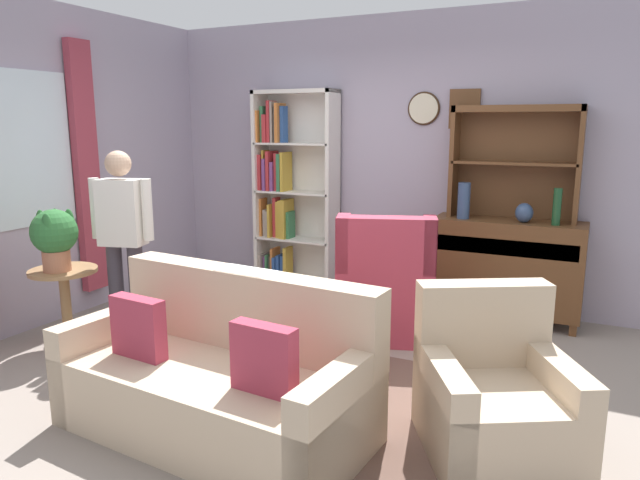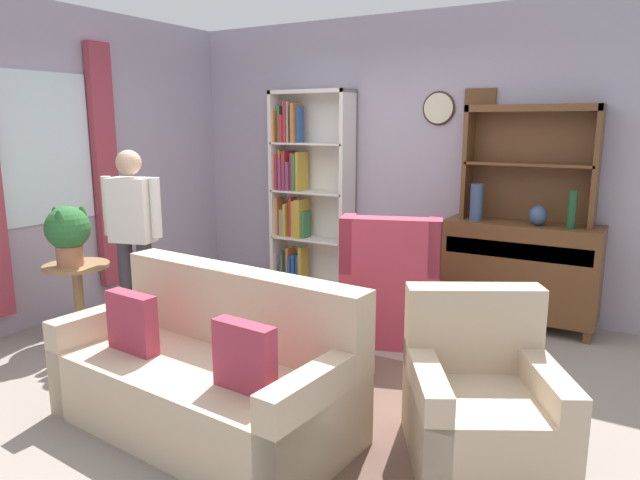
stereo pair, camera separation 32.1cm
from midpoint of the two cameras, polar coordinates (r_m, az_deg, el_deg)
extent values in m
cube|color=gray|center=(4.28, -0.38, -13.03)|extent=(5.40, 4.60, 0.02)
cube|color=#A399AD|center=(5.84, 10.50, 7.68)|extent=(5.00, 0.06, 2.80)
cylinder|color=beige|center=(5.70, 13.27, 12.55)|extent=(0.28, 0.03, 0.28)
torus|color=#382314|center=(5.70, 13.27, 12.55)|extent=(0.31, 0.02, 0.31)
cube|color=brown|center=(5.59, 17.14, 12.28)|extent=(0.28, 0.03, 0.36)
cube|color=#A399AD|center=(5.65, -23.18, 6.83)|extent=(0.06, 4.20, 2.80)
cube|color=silver|center=(5.54, -24.04, 8.25)|extent=(0.02, 0.90, 1.30)
cube|color=#9E3847|center=(5.87, -18.98, 6.78)|extent=(0.08, 0.24, 2.30)
cube|color=brown|center=(3.95, -0.11, -15.02)|extent=(2.46, 1.74, 0.01)
cube|color=silver|center=(6.35, -2.72, 4.98)|extent=(0.04, 0.30, 2.10)
cube|color=silver|center=(5.92, 4.28, 4.49)|extent=(0.04, 0.30, 2.10)
cube|color=silver|center=(6.09, 0.68, 14.42)|extent=(0.90, 0.30, 0.04)
cube|color=silver|center=(6.33, 0.64, -4.55)|extent=(0.90, 0.30, 0.04)
cube|color=silver|center=(6.25, 1.32, 4.89)|extent=(0.90, 0.01, 2.10)
cube|color=silver|center=(6.20, 0.65, 0.12)|extent=(0.86, 0.30, 0.02)
cube|color=gray|center=(6.46, -2.46, -2.54)|extent=(0.04, 0.24, 0.31)
cube|color=#723F7F|center=(6.44, -2.13, -2.70)|extent=(0.04, 0.15, 0.28)
cube|color=#337247|center=(6.42, -1.87, -2.62)|extent=(0.02, 0.22, 0.31)
cube|color=#3F3833|center=(6.41, -1.66, -2.72)|extent=(0.02, 0.16, 0.29)
cube|color=#CC7233|center=(6.38, -1.44, -2.38)|extent=(0.03, 0.18, 0.38)
cube|color=#284C8C|center=(6.38, -1.20, -2.81)|extent=(0.03, 0.21, 0.29)
cube|color=#284C8C|center=(6.35, -0.91, -2.76)|extent=(0.04, 0.17, 0.31)
cube|color=#284C8C|center=(6.33, -0.57, -2.82)|extent=(0.03, 0.13, 0.31)
cube|color=gold|center=(6.30, -0.21, -2.47)|extent=(0.04, 0.16, 0.40)
cube|color=silver|center=(6.12, 0.66, 4.75)|extent=(0.86, 0.30, 0.02)
cube|color=#CC7233|center=(6.35, -2.55, 2.35)|extent=(0.03, 0.14, 0.41)
cube|color=gray|center=(6.34, -2.21, 1.79)|extent=(0.04, 0.11, 0.29)
cube|color=gray|center=(6.32, -1.91, 1.70)|extent=(0.04, 0.16, 0.28)
cube|color=gold|center=(6.29, -1.62, 2.02)|extent=(0.03, 0.21, 0.36)
cube|color=#B22D33|center=(6.26, -1.27, 2.31)|extent=(0.04, 0.11, 0.43)
cube|color=gold|center=(6.24, -0.91, 2.10)|extent=(0.03, 0.15, 0.39)
cube|color=gold|center=(6.22, -0.58, 2.15)|extent=(0.03, 0.20, 0.41)
cube|color=gold|center=(6.20, -0.23, 2.15)|extent=(0.04, 0.23, 0.41)
cube|color=#337247|center=(6.19, 0.09, 1.53)|extent=(0.03, 0.15, 0.29)
cube|color=silver|center=(6.09, 0.67, 9.48)|extent=(0.86, 0.30, 0.02)
cube|color=#B22D33|center=(6.29, -2.54, 6.74)|extent=(0.04, 0.17, 0.38)
cube|color=gold|center=(6.27, -2.28, 6.93)|extent=(0.02, 0.13, 0.42)
cube|color=#723F7F|center=(6.25, -1.99, 6.53)|extent=(0.04, 0.24, 0.34)
cube|color=#B22D33|center=(6.23, -1.65, 6.88)|extent=(0.04, 0.22, 0.42)
cube|color=#723F7F|center=(6.21, -1.32, 6.35)|extent=(0.03, 0.21, 0.30)
cube|color=#B22D33|center=(6.19, -1.01, 6.75)|extent=(0.04, 0.15, 0.40)
cube|color=#337247|center=(6.16, -0.64, 6.71)|extent=(0.04, 0.21, 0.39)
cube|color=gold|center=(6.14, -0.29, 6.78)|extent=(0.03, 0.22, 0.41)
cube|color=#CC7233|center=(6.27, -2.64, 11.13)|extent=(0.02, 0.21, 0.33)
cube|color=#337247|center=(6.25, -2.35, 11.33)|extent=(0.03, 0.13, 0.37)
cube|color=#B22D33|center=(6.23, -2.00, 10.94)|extent=(0.04, 0.19, 0.29)
cube|color=#B22D33|center=(6.21, -1.66, 11.59)|extent=(0.03, 0.17, 0.43)
cube|color=gray|center=(6.19, -1.38, 11.55)|extent=(0.03, 0.15, 0.42)
cube|color=#3F3833|center=(6.17, -1.11, 11.33)|extent=(0.03, 0.13, 0.37)
cube|color=#CC7233|center=(6.15, -0.81, 11.47)|extent=(0.03, 0.19, 0.40)
cube|color=#284C8C|center=(6.13, -0.46, 11.34)|extent=(0.04, 0.10, 0.37)
cube|color=brown|center=(5.42, 20.74, -2.70)|extent=(1.30, 0.45, 0.82)
cube|color=brown|center=(5.51, 13.88, -7.04)|extent=(0.06, 0.06, 0.10)
cube|color=brown|center=(5.32, 26.48, -8.61)|extent=(0.06, 0.06, 0.10)
cube|color=brown|center=(5.83, 14.89, -6.06)|extent=(0.06, 0.06, 0.10)
cube|color=brown|center=(5.65, 26.76, -7.49)|extent=(0.06, 0.06, 0.10)
cube|color=#492C18|center=(5.16, 20.47, -1.02)|extent=(1.20, 0.01, 0.14)
cube|color=brown|center=(5.47, 16.07, 7.40)|extent=(0.04, 0.26, 1.00)
cube|color=brown|center=(5.30, 27.26, 6.46)|extent=(0.04, 0.26, 1.00)
cube|color=brown|center=(5.35, 21.96, 11.98)|extent=(1.10, 0.26, 0.06)
cube|color=brown|center=(5.36, 21.58, 6.97)|extent=(1.06, 0.26, 0.02)
cube|color=brown|center=(5.48, 21.79, 7.04)|extent=(1.10, 0.01, 1.00)
cylinder|color=#33476B|center=(5.31, 16.88, 3.58)|extent=(0.11, 0.11, 0.32)
ellipsoid|color=#33476B|center=(5.24, 22.39, 2.25)|extent=(0.15, 0.15, 0.17)
cylinder|color=#194223|center=(5.18, 25.25, 2.73)|extent=(0.07, 0.07, 0.32)
cube|color=#C6AD8E|center=(3.52, -8.87, -14.94)|extent=(1.86, 0.99, 0.42)
cube|color=#C6AD8E|center=(3.57, -5.47, -6.65)|extent=(1.81, 0.34, 0.48)
cube|color=#C6AD8E|center=(4.06, -17.55, -10.28)|extent=(0.21, 0.86, 0.60)
cube|color=#C6AD8E|center=(3.02, 3.09, -17.62)|extent=(0.21, 0.86, 0.60)
cube|color=#A33347|center=(3.60, -15.63, -7.87)|extent=(0.37, 0.13, 0.36)
cube|color=#A33347|center=(3.00, -4.39, -11.46)|extent=(0.37, 0.13, 0.36)
cube|color=white|center=(3.50, -5.54, -2.88)|extent=(0.37, 0.21, 0.00)
cube|color=#C6AD8E|center=(3.35, 18.53, -17.09)|extent=(1.04, 1.05, 0.40)
cube|color=#C6AD8E|center=(3.43, 17.52, -8.25)|extent=(0.74, 0.53, 0.48)
cube|color=#C6AD8E|center=(3.24, 13.24, -16.31)|extent=(0.51, 0.75, 0.55)
cube|color=#C6AD8E|center=(3.41, 23.68, -15.48)|extent=(0.51, 0.75, 0.55)
cube|color=#A33347|center=(4.98, 8.95, -6.88)|extent=(0.99, 1.01, 0.42)
cube|color=#A33347|center=(4.55, 8.95, -1.77)|extent=(0.80, 0.44, 0.63)
cube|color=#A33347|center=(4.57, 13.27, -0.68)|extent=(0.18, 0.30, 0.44)
cube|color=#A33347|center=(4.60, 4.78, -0.33)|extent=(0.18, 0.30, 0.44)
cylinder|color=#997047|center=(5.07, -21.28, -2.42)|extent=(0.52, 0.52, 0.03)
cylinder|color=#997047|center=(5.15, -21.02, -5.84)|extent=(0.08, 0.08, 0.60)
cylinder|color=#997047|center=(5.24, -20.80, -8.84)|extent=(0.36, 0.36, 0.03)
cylinder|color=#AD6B4C|center=(5.01, -21.79, -1.48)|extent=(0.21, 0.21, 0.17)
sphere|color=#2D6B33|center=(4.96, -21.99, 1.08)|extent=(0.35, 0.35, 0.35)
ellipsoid|color=#2D6B33|center=(5.00, -20.70, 1.73)|extent=(0.10, 0.06, 0.25)
ellipsoid|color=#2D6B33|center=(4.84, -22.58, 1.30)|extent=(0.10, 0.06, 0.25)
ellipsoid|color=#2D6B33|center=(5.08, -21.78, 1.79)|extent=(0.10, 0.06, 0.25)
ellipsoid|color=#2D6B33|center=(5.05, -22.98, 1.65)|extent=(0.10, 0.06, 0.25)
cylinder|color=gray|center=(4.92, -17.58, -9.57)|extent=(0.12, 0.12, 0.09)
sphere|color=#235B2D|center=(4.88, -17.67, -8.17)|extent=(0.20, 0.20, 0.20)
ellipsoid|color=#235B2D|center=(4.93, -17.61, -7.64)|extent=(0.06, 0.03, 0.14)
ellipsoid|color=#235B2D|center=(4.91, -17.06, -7.71)|extent=(0.06, 0.03, 0.14)
cylinder|color=#38333D|center=(5.03, -16.76, -4.69)|extent=(0.15, 0.15, 0.82)
cylinder|color=#38333D|center=(4.93, -14.98, -4.89)|extent=(0.15, 0.15, 0.82)
cube|color=silver|center=(4.84, -16.31, 2.85)|extent=(0.38, 0.28, 0.52)
sphere|color=tan|center=(4.80, -16.57, 7.34)|extent=(0.25, 0.25, 0.20)
cylinder|color=silver|center=(4.95, -18.51, 3.21)|extent=(0.10, 0.10, 0.48)
cylinder|color=silver|center=(4.73, -14.05, 3.09)|extent=(0.10, 0.10, 0.48)
cube|color=brown|center=(4.14, 0.12, -7.72)|extent=(0.80, 0.50, 0.03)
cube|color=brown|center=(4.24, -5.81, -10.37)|extent=(0.05, 0.05, 0.39)
cube|color=brown|center=(3.88, 3.26, -12.48)|extent=(0.05, 0.05, 0.39)
cube|color=brown|center=(4.57, -2.51, -8.64)|extent=(0.05, 0.05, 0.39)
cube|color=brown|center=(4.24, 6.04, -10.35)|extent=(0.05, 0.05, 0.39)
cube|color=#CC7233|center=(4.13, -0.34, -7.35)|extent=(0.16, 0.14, 0.03)
cube|color=#723F7F|center=(4.12, -0.20, -7.00)|extent=(0.17, 0.11, 0.03)
cube|color=#723F7F|center=(4.11, -0.31, -6.70)|extent=(0.16, 0.11, 0.02)
camera|label=1|loc=(0.16, -87.76, 0.46)|focal=32.42mm
camera|label=2|loc=(0.16, 92.24, -0.46)|focal=32.42mm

